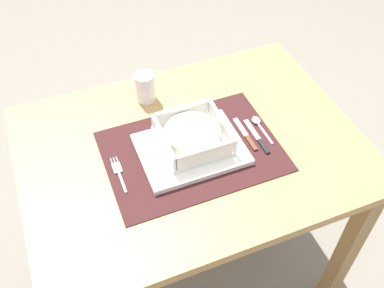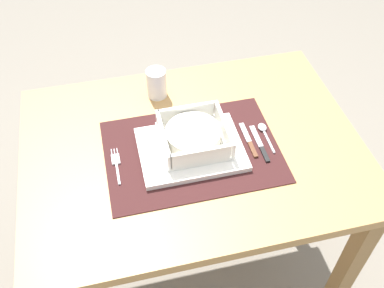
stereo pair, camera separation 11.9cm
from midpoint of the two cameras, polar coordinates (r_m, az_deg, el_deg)
name	(u,v)px [view 2 (the right image)]	position (r m, az deg, el deg)	size (l,w,h in m)	color
ground_plane	(192,268)	(1.82, 1.99, -15.79)	(6.00, 6.00, 0.00)	gray
dining_table	(193,170)	(1.31, 2.67, -3.55)	(0.94, 0.69, 0.72)	#B2844C
placemat	(192,151)	(1.21, 2.81, -1.07)	(0.47, 0.34, 0.00)	#381919
serving_plate	(191,149)	(1.20, 2.67, -0.82)	(0.28, 0.21, 0.02)	white
porridge_bowl	(194,136)	(1.19, 3.12, 0.91)	(0.18, 0.18, 0.06)	white
fork	(116,163)	(1.18, -6.94, -2.64)	(0.02, 0.13, 0.00)	silver
spoon	(264,130)	(1.28, 11.86, 1.60)	(0.02, 0.11, 0.01)	silver
butter_knife	(261,146)	(1.24, 11.57, -0.36)	(0.01, 0.14, 0.01)	black
bread_knife	(249,142)	(1.24, 10.14, 0.12)	(0.01, 0.13, 0.01)	#59331E
drinking_glass	(157,84)	(1.35, -2.07, 7.57)	(0.06, 0.06, 0.09)	white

